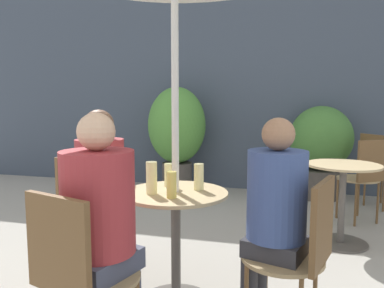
{
  "coord_description": "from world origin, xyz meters",
  "views": [
    {
      "loc": [
        0.6,
        -1.98,
        1.28
      ],
      "look_at": [
        -0.07,
        0.57,
        0.98
      ],
      "focal_mm": 35.0,
      "sensor_mm": 36.0,
      "label": 1
    }
  ],
  "objects_px": {
    "bistro_chair_3": "(378,163)",
    "potted_plant_1": "(321,145)",
    "cafe_table_near": "(176,230)",
    "seated_person_2": "(274,208)",
    "beer_glass_0": "(169,175)",
    "bistro_chair_0": "(88,203)",
    "cafe_table_far": "(342,191)",
    "beer_glass_2": "(172,185)",
    "beer_glass_1": "(152,178)",
    "potted_plant_0": "(177,130)",
    "bistro_chair_4": "(365,173)",
    "seated_person_0": "(102,180)",
    "bistro_chair_2": "(301,246)",
    "seated_person_1": "(101,218)",
    "bistro_chair_1": "(77,268)",
    "beer_glass_3": "(199,177)"
  },
  "relations": [
    {
      "from": "bistro_chair_0",
      "to": "potted_plant_1",
      "type": "relative_size",
      "value": 0.73
    },
    {
      "from": "cafe_table_near",
      "to": "bistro_chair_2",
      "type": "relative_size",
      "value": 0.82
    },
    {
      "from": "cafe_table_far",
      "to": "beer_glass_2",
      "type": "bearing_deg",
      "value": -126.76
    },
    {
      "from": "bistro_chair_1",
      "to": "bistro_chair_3",
      "type": "bearing_deg",
      "value": -102.36
    },
    {
      "from": "seated_person_2",
      "to": "bistro_chair_3",
      "type": "bearing_deg",
      "value": 176.0
    },
    {
      "from": "bistro_chair_0",
      "to": "potted_plant_0",
      "type": "distance_m",
      "value": 2.64
    },
    {
      "from": "bistro_chair_1",
      "to": "potted_plant_0",
      "type": "xyz_separation_m",
      "value": [
        -0.63,
        3.59,
        0.33
      ]
    },
    {
      "from": "seated_person_0",
      "to": "potted_plant_1",
      "type": "relative_size",
      "value": 1.0
    },
    {
      "from": "beer_glass_0",
      "to": "beer_glass_2",
      "type": "distance_m",
      "value": 0.29
    },
    {
      "from": "cafe_table_near",
      "to": "bistro_chair_4",
      "type": "relative_size",
      "value": 0.82
    },
    {
      "from": "bistro_chair_3",
      "to": "potted_plant_0",
      "type": "relative_size",
      "value": 0.6
    },
    {
      "from": "bistro_chair_1",
      "to": "seated_person_2",
      "type": "xyz_separation_m",
      "value": [
        0.83,
        0.56,
        0.18
      ]
    },
    {
      "from": "seated_person_0",
      "to": "beer_glass_0",
      "type": "relative_size",
      "value": 8.15
    },
    {
      "from": "cafe_table_far",
      "to": "seated_person_2",
      "type": "xyz_separation_m",
      "value": [
        -0.54,
        -1.53,
        0.24
      ]
    },
    {
      "from": "beer_glass_0",
      "to": "beer_glass_1",
      "type": "xyz_separation_m",
      "value": [
        -0.04,
        -0.21,
        0.02
      ]
    },
    {
      "from": "bistro_chair_0",
      "to": "bistro_chair_4",
      "type": "relative_size",
      "value": 1.0
    },
    {
      "from": "cafe_table_far",
      "to": "bistro_chair_0",
      "type": "relative_size",
      "value": 0.82
    },
    {
      "from": "cafe_table_near",
      "to": "beer_glass_2",
      "type": "bearing_deg",
      "value": -81.61
    },
    {
      "from": "bistro_chair_4",
      "to": "beer_glass_2",
      "type": "xyz_separation_m",
      "value": [
        -1.42,
        -2.15,
        0.26
      ]
    },
    {
      "from": "bistro_chair_3",
      "to": "potted_plant_1",
      "type": "distance_m",
      "value": 0.73
    },
    {
      "from": "bistro_chair_1",
      "to": "potted_plant_1",
      "type": "relative_size",
      "value": 0.73
    },
    {
      "from": "seated_person_1",
      "to": "bistro_chair_3",
      "type": "bearing_deg",
      "value": -102.86
    },
    {
      "from": "potted_plant_0",
      "to": "seated_person_1",
      "type": "bearing_deg",
      "value": -78.98
    },
    {
      "from": "beer_glass_0",
      "to": "cafe_table_near",
      "type": "bearing_deg",
      "value": -56.69
    },
    {
      "from": "beer_glass_0",
      "to": "beer_glass_1",
      "type": "distance_m",
      "value": 0.22
    },
    {
      "from": "beer_glass_2",
      "to": "bistro_chair_3",
      "type": "bearing_deg",
      "value": 59.13
    },
    {
      "from": "seated_person_1",
      "to": "beer_glass_3",
      "type": "height_order",
      "value": "seated_person_1"
    },
    {
      "from": "cafe_table_near",
      "to": "potted_plant_0",
      "type": "distance_m",
      "value": 3.0
    },
    {
      "from": "seated_person_2",
      "to": "beer_glass_2",
      "type": "bearing_deg",
      "value": -76.38
    },
    {
      "from": "bistro_chair_0",
      "to": "beer_glass_0",
      "type": "relative_size",
      "value": 5.95
    },
    {
      "from": "bistro_chair_0",
      "to": "bistro_chair_3",
      "type": "relative_size",
      "value": 1.0
    },
    {
      "from": "beer_glass_1",
      "to": "potted_plant_0",
      "type": "bearing_deg",
      "value": 104.04
    },
    {
      "from": "bistro_chair_2",
      "to": "seated_person_2",
      "type": "bearing_deg",
      "value": -90.0
    },
    {
      "from": "potted_plant_0",
      "to": "bistro_chair_3",
      "type": "bearing_deg",
      "value": -4.03
    },
    {
      "from": "beer_glass_0",
      "to": "potted_plant_0",
      "type": "bearing_deg",
      "value": 105.86
    },
    {
      "from": "seated_person_2",
      "to": "bistro_chair_0",
      "type": "bearing_deg",
      "value": -90.0
    },
    {
      "from": "bistro_chair_1",
      "to": "seated_person_2",
      "type": "bearing_deg",
      "value": -128.87
    },
    {
      "from": "cafe_table_far",
      "to": "bistro_chair_1",
      "type": "xyz_separation_m",
      "value": [
        -1.37,
        -2.09,
        0.06
      ]
    },
    {
      "from": "bistro_chair_3",
      "to": "beer_glass_1",
      "type": "relative_size",
      "value": 4.6
    },
    {
      "from": "seated_person_2",
      "to": "beer_glass_3",
      "type": "bearing_deg",
      "value": -102.24
    },
    {
      "from": "bistro_chair_1",
      "to": "bistro_chair_3",
      "type": "distance_m",
      "value": 3.92
    },
    {
      "from": "seated_person_2",
      "to": "beer_glass_0",
      "type": "height_order",
      "value": "seated_person_2"
    },
    {
      "from": "beer_glass_0",
      "to": "beer_glass_2",
      "type": "bearing_deg",
      "value": -69.15
    },
    {
      "from": "cafe_table_far",
      "to": "seated_person_2",
      "type": "relative_size",
      "value": 0.61
    },
    {
      "from": "cafe_table_far",
      "to": "beer_glass_3",
      "type": "distance_m",
      "value": 1.65
    },
    {
      "from": "cafe_table_near",
      "to": "seated_person_0",
      "type": "xyz_separation_m",
      "value": [
        -0.6,
        0.18,
        0.25
      ]
    },
    {
      "from": "cafe_table_near",
      "to": "seated_person_2",
      "type": "relative_size",
      "value": 0.61
    },
    {
      "from": "beer_glass_1",
      "to": "potted_plant_0",
      "type": "xyz_separation_m",
      "value": [
        -0.73,
        2.93,
        0.05
      ]
    },
    {
      "from": "bistro_chair_3",
      "to": "beer_glass_1",
      "type": "bearing_deg",
      "value": 110.33
    },
    {
      "from": "bistro_chair_0",
      "to": "beer_glass_2",
      "type": "relative_size",
      "value": 5.84
    }
  ]
}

